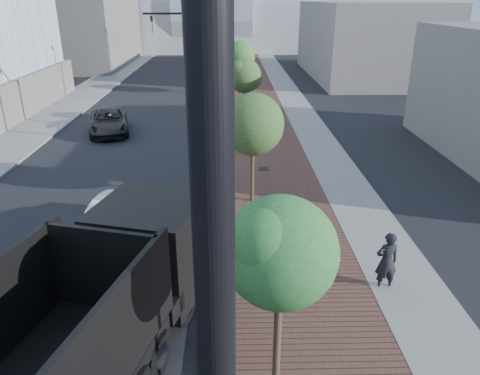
{
  "coord_description": "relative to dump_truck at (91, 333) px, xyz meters",
  "views": [
    {
      "loc": [
        0.67,
        -3.47,
        8.5
      ],
      "look_at": [
        1.0,
        12.0,
        2.0
      ],
      "focal_mm": 34.07,
      "sensor_mm": 36.0,
      "label": 1
    }
  ],
  "objects": [
    {
      "name": "white_sedan",
      "position": [
        -1.2,
        7.02,
        -0.79
      ],
      "size": [
        2.58,
        5.03,
        1.58
      ],
      "primitive_type": "imported",
      "rotation": [
        0.0,
        0.0,
        -0.2
      ],
      "color": "white",
      "rests_on": "ground"
    },
    {
      "name": "streetlight_3",
      "position": [
        2.96,
        29.32,
        2.76
      ],
      "size": [
        1.44,
        0.56,
        9.21
      ],
      "color": "black",
      "rests_on": "ground"
    },
    {
      "name": "convention_center",
      "position": [
        0.47,
        80.32,
        4.42
      ],
      "size": [
        50.0,
        30.0,
        50.0
      ],
      "color": "#A6ABB0",
      "rests_on": "ground"
    },
    {
      "name": "commercial_block_nw",
      "position": [
        -17.53,
        55.32,
        3.42
      ],
      "size": [
        14.0,
        20.0,
        10.0
      ],
      "primitive_type": "cube",
      "color": "#625E59",
      "rests_on": "ground"
    },
    {
      "name": "dump_truck",
      "position": [
        0.0,
        0.0,
        0.0
      ],
      "size": [
        6.14,
        14.01,
        3.75
      ],
      "rotation": [
        0.0,
        0.0,
        -0.26
      ],
      "color": "black",
      "rests_on": "ground"
    },
    {
      "name": "streetlight_2",
      "position": [
        3.07,
        17.32,
        3.24
      ],
      "size": [
        1.72,
        0.56,
        9.28
      ],
      "color": "black",
      "rests_on": "ground"
    },
    {
      "name": "dark_car_mid",
      "position": [
        -5.04,
        21.89,
        -0.84
      ],
      "size": [
        3.66,
        5.78,
        1.49
      ],
      "primitive_type": "imported",
      "rotation": [
        0.0,
        0.0,
        0.24
      ],
      "color": "black",
      "rests_on": "ground"
    },
    {
      "name": "commercial_block_ne",
      "position": [
        18.47,
        45.32,
        2.42
      ],
      "size": [
        12.0,
        22.0,
        8.0
      ],
      "primitive_type": "cube",
      "color": "slate",
      "rests_on": "ground"
    },
    {
      "name": "tree_1",
      "position": [
        4.12,
        10.35,
        2.0
      ],
      "size": [
        2.63,
        2.63,
        4.9
      ],
      "color": "#382619",
      "rests_on": "ground"
    },
    {
      "name": "west_sidewalk",
      "position": [
        -10.53,
        35.32,
        -1.52
      ],
      "size": [
        4.0,
        140.0,
        0.12
      ],
      "primitive_type": "cube",
      "color": "slate",
      "rests_on": "ground"
    },
    {
      "name": "tree_0",
      "position": [
        4.12,
        -0.65,
        2.41
      ],
      "size": [
        2.29,
        2.23,
        5.13
      ],
      "color": "#382619",
      "rests_on": "ground"
    },
    {
      "name": "streetlight_1",
      "position": [
        2.96,
        5.32,
        2.76
      ],
      "size": [
        1.44,
        0.56,
        9.21
      ],
      "color": "black",
      "rests_on": "ground"
    },
    {
      "name": "streetlight_4",
      "position": [
        3.07,
        41.32,
        3.24
      ],
      "size": [
        1.72,
        0.56,
        9.28
      ],
      "color": "black",
      "rests_on": "ground"
    },
    {
      "name": "utility_cover_1",
      "position": [
        4.87,
        3.32,
        -1.45
      ],
      "size": [
        0.5,
        0.5,
        0.02
      ],
      "primitive_type": "cube",
      "color": "black",
      "rests_on": "sidewalk"
    },
    {
      "name": "tree_3",
      "position": [
        4.12,
        34.35,
        1.99
      ],
      "size": [
        2.69,
        2.69,
        4.93
      ],
      "color": "#382619",
      "rests_on": "ground"
    },
    {
      "name": "utility_cover_2",
      "position": [
        4.87,
        14.32,
        -1.45
      ],
      "size": [
        0.5,
        0.5,
        0.02
      ],
      "primitive_type": "cube",
      "color": "black",
      "rests_on": "sidewalk"
    },
    {
      "name": "traffic_mast",
      "position": [
        2.17,
        20.32,
        3.4
      ],
      "size": [
        5.09,
        0.2,
        8.0
      ],
      "color": "black",
      "rests_on": "ground"
    },
    {
      "name": "pedestrian",
      "position": [
        7.9,
        3.75,
        -0.59
      ],
      "size": [
        0.78,
        0.56,
        1.98
      ],
      "primitive_type": "imported",
      "rotation": [
        0.0,
        0.0,
        3.26
      ],
      "color": "black",
      "rests_on": "ground"
    },
    {
      "name": "concrete_strip",
      "position": [
        8.67,
        35.32,
        -1.52
      ],
      "size": [
        2.4,
        140.0,
        0.13
      ],
      "primitive_type": "cube",
      "color": "slate",
      "rests_on": "ground"
    },
    {
      "name": "tree_2",
      "position": [
        4.12,
        22.35,
        2.1
      ],
      "size": [
        2.31,
        2.25,
        4.82
      ],
      "color": "#382619",
      "rests_on": "ground"
    },
    {
      "name": "dark_car_far",
      "position": [
        0.24,
        40.86,
        -0.98
      ],
      "size": [
        2.14,
        4.32,
        1.21
      ],
      "primitive_type": "imported",
      "rotation": [
        0.0,
        0.0,
        0.11
      ],
      "color": "black",
      "rests_on": "ground"
    },
    {
      "name": "curb",
      "position": [
        2.47,
        35.32,
        -1.51
      ],
      "size": [
        0.3,
        140.0,
        0.14
      ],
      "primitive_type": "cube",
      "color": "gray",
      "rests_on": "ground"
    },
    {
      "name": "sidewalk",
      "position": [
        5.97,
        35.32,
        -1.52
      ],
      "size": [
        7.0,
        140.0,
        0.12
      ],
      "primitive_type": "cube",
      "color": "#4C2D23",
      "rests_on": "ground"
    }
  ]
}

